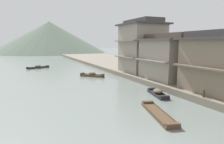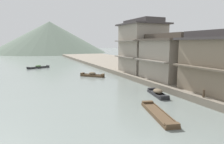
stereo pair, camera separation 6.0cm
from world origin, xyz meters
TOP-DOWN VIEW (x-y plane):
  - riverbank_right at (16.92, 30.00)m, footprint 18.00×110.00m
  - boat_moored_nearest at (6.40, 16.45)m, footprint 1.86×3.84m
  - boat_moored_second at (2.86, 11.69)m, footprint 2.42×5.38m
  - boat_moored_third at (-3.93, 45.77)m, footprint 4.84×2.49m
  - boat_moored_far at (3.71, 30.70)m, footprint 3.57×3.52m
  - house_waterfront_second at (11.45, 12.94)m, footprint 6.38×7.67m
  - house_waterfront_tall at (11.79, 21.11)m, footprint 7.06×7.55m
  - house_waterfront_narrow at (11.79, 28.23)m, footprint 7.07×7.26m
  - mooring_post_dock_mid at (8.27, 12.22)m, footprint 0.20×0.20m
  - hill_far_west at (6.91, 132.62)m, footprint 62.18×62.18m
  - hill_far_centre at (6.98, 118.32)m, footprint 63.76×63.76m

SIDE VIEW (x-z plane):
  - boat_moored_second at x=2.86m, z-range -0.07..0.33m
  - boat_moored_third at x=-3.93m, z-range -0.12..0.62m
  - boat_moored_nearest at x=6.40m, z-range -0.10..0.64m
  - boat_moored_far at x=3.71m, z-range -0.10..0.66m
  - riverbank_right at x=16.92m, z-range 0.00..0.69m
  - mooring_post_dock_mid at x=8.27m, z-range 0.69..1.41m
  - house_waterfront_tall at x=11.79m, z-range 0.62..6.76m
  - house_waterfront_second at x=11.45m, z-range 0.62..6.76m
  - house_waterfront_narrow at x=11.79m, z-range 0.62..9.36m
  - hill_far_west at x=6.91m, z-range 0.00..16.34m
  - hill_far_centre at x=6.98m, z-range 0.00..17.61m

